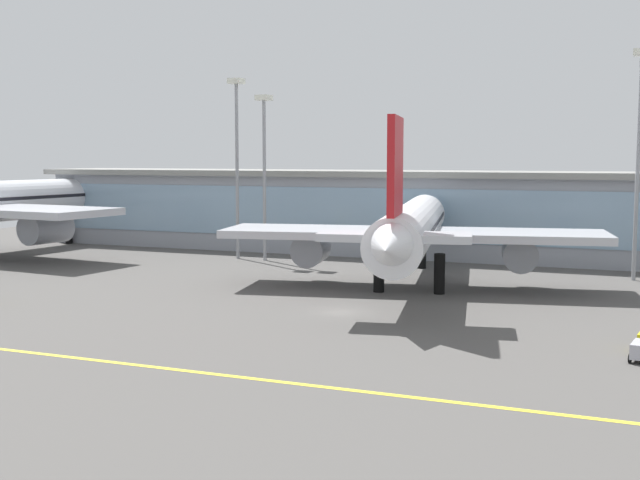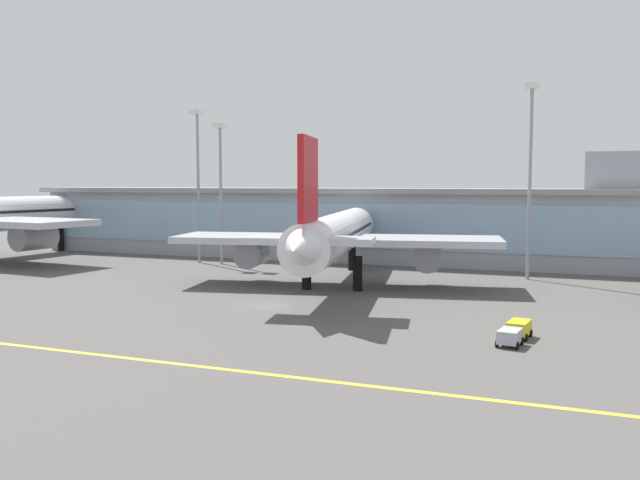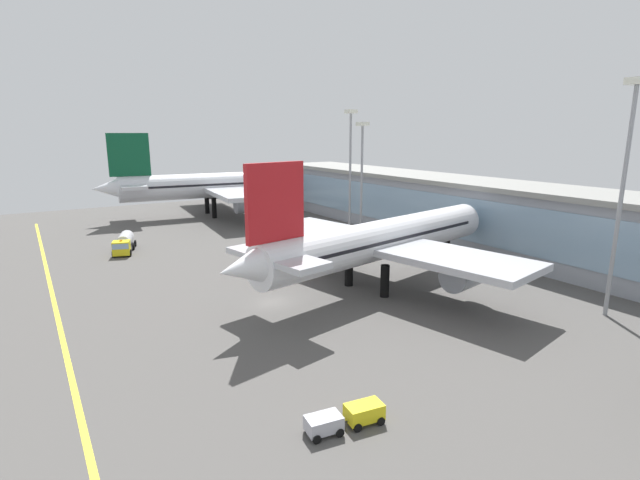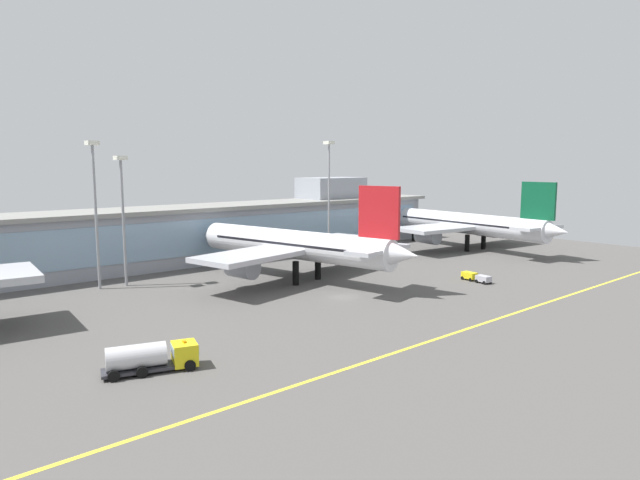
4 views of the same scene
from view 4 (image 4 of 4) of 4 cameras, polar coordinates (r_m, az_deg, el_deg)
ground_plane at (r=84.90m, az=2.56°, el=-5.89°), size 180.00×180.00×0.00m
taxiway_centreline_stripe at (r=71.09m, az=14.96°, el=-8.86°), size 144.00×0.50×0.01m
terminal_building at (r=119.30m, az=-11.07°, el=1.01°), size 128.31×14.00×16.84m
airliner_near_right at (r=96.07m, az=-2.66°, el=-0.55°), size 40.17×47.96×16.85m
airliner_far_right at (r=136.76m, az=14.80°, el=1.62°), size 39.10×52.41×16.48m
fuel_tanker_truck at (r=57.29m, az=-16.78°, el=-11.44°), size 9.36×5.20×2.90m
baggage_tug_near at (r=99.32m, az=15.79°, el=-3.70°), size 2.39×5.75×1.40m
apron_light_mast_west at (r=95.01m, az=-22.24°, el=4.49°), size 1.80×1.80×23.80m
apron_light_mast_centre at (r=119.97m, az=0.93°, el=5.97°), size 1.80×1.80×25.09m
apron_light_mast_east at (r=96.13m, az=-19.73°, el=3.88°), size 1.80×1.80×21.50m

